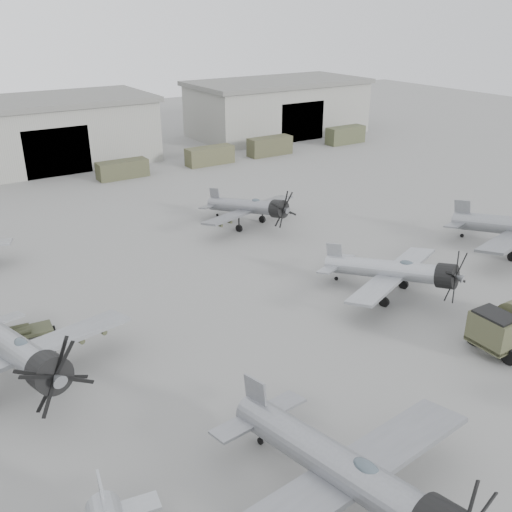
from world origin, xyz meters
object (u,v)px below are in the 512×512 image
at_px(aircraft_near_1, 351,475).
at_px(aircraft_far_1, 252,207).
at_px(aircraft_mid_2, 398,271).
at_px(aircraft_mid_1, 19,352).

distance_m(aircraft_near_1, aircraft_far_1, 34.69).
height_order(aircraft_mid_2, aircraft_far_1, aircraft_mid_2).
relative_size(aircraft_near_1, aircraft_far_1, 1.23).
relative_size(aircraft_mid_2, aircraft_far_1, 1.02).
height_order(aircraft_mid_1, aircraft_mid_2, aircraft_mid_1).
bearing_deg(aircraft_far_1, aircraft_mid_1, -164.50).
bearing_deg(aircraft_far_1, aircraft_near_1, -131.57).
xyz_separation_m(aircraft_near_1, aircraft_mid_1, (-9.14, 16.51, -0.11)).
bearing_deg(aircraft_near_1, aircraft_far_1, 58.94).
distance_m(aircraft_near_1, aircraft_mid_2, 20.88).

